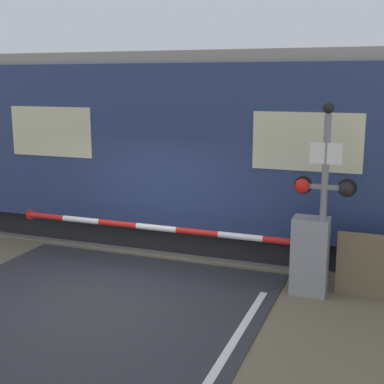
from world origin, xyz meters
name	(u,v)px	position (x,y,z in m)	size (l,w,h in m)	color
ground_plane	(108,295)	(0.00, 0.00, 0.00)	(80.00, 80.00, 0.00)	#6B6047
track_bed	(188,235)	(0.00, 3.78, 0.02)	(36.00, 3.20, 0.13)	slate
train	(91,141)	(-2.51, 3.78, 2.11)	(19.68, 3.21, 4.13)	black
crossing_barrier	(282,251)	(2.70, 1.30, 0.70)	(6.07, 0.44, 1.33)	gray
signal_post	(324,190)	(3.37, 1.17, 1.85)	(1.00, 0.26, 3.24)	gray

